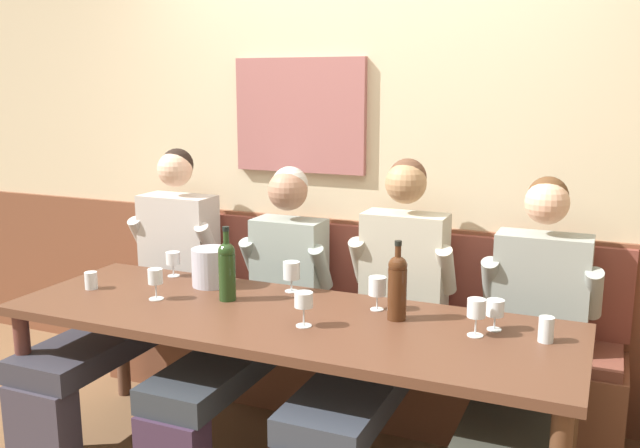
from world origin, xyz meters
name	(u,v)px	position (x,y,z in m)	size (l,w,h in m)	color
room_wall_back	(362,138)	(0.00, 1.09, 1.40)	(6.80, 0.12, 2.80)	beige
wood_wainscot_panel	(357,307)	(0.00, 1.04, 0.48)	(6.80, 0.03, 0.96)	brown
wall_bench	(343,354)	(0.00, 0.83, 0.28)	(2.74, 0.42, 0.94)	brown
dining_table	(284,331)	(0.00, 0.13, 0.65)	(2.44, 0.81, 0.72)	#523121
person_center_left_seat	(143,286)	(-1.00, 0.47, 0.63)	(0.52, 1.26, 1.33)	#37323E
person_left_seat	(258,306)	(-0.31, 0.46, 0.62)	(0.48, 1.27, 1.26)	#36253A
person_right_seat	(382,320)	(0.33, 0.46, 0.63)	(0.51, 1.26, 1.33)	#332B33
person_center_right_seat	(530,348)	(0.98, 0.44, 0.61)	(0.52, 1.26, 1.28)	#2A2436
ice_bucket	(211,267)	(-0.51, 0.38, 0.81)	(0.19, 0.19, 0.18)	#B2B2C2
wine_bottle_clear_water	(397,285)	(0.46, 0.26, 0.87)	(0.08, 0.08, 0.34)	#442412
wine_bottle_amber_mid	(227,269)	(-0.32, 0.21, 0.87)	(0.08, 0.08, 0.34)	#1F3817
wine_glass_right_end	(173,260)	(-0.78, 0.44, 0.81)	(0.07, 0.07, 0.13)	silver
wine_glass_center_front	(495,310)	(0.85, 0.30, 0.81)	(0.07, 0.07, 0.12)	silver
wine_glass_left_end	(155,278)	(-0.63, 0.09, 0.82)	(0.07, 0.07, 0.14)	silver
wine_glass_near_bucket	(476,310)	(0.79, 0.20, 0.83)	(0.07, 0.07, 0.15)	silver
wine_glass_mid_left	(304,302)	(0.14, 0.03, 0.83)	(0.08, 0.08, 0.14)	silver
wine_glass_by_bottle	(291,272)	(-0.11, 0.44, 0.82)	(0.08, 0.08, 0.14)	silver
wine_glass_mid_right	(377,287)	(0.34, 0.35, 0.83)	(0.08, 0.08, 0.15)	silver
water_tumbler_right	(546,329)	(1.05, 0.24, 0.77)	(0.06, 0.06, 0.10)	silver
water_tumbler_left	(91,280)	(-1.01, 0.10, 0.76)	(0.06, 0.06, 0.08)	silver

